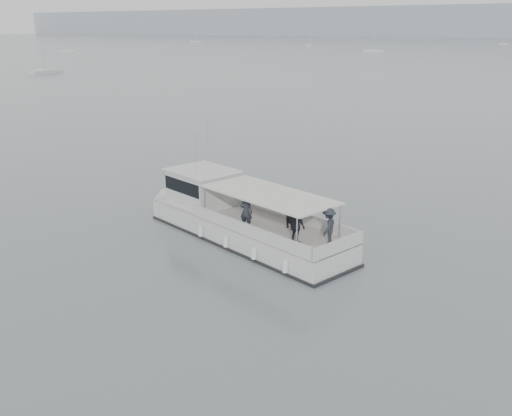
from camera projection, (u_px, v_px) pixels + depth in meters
The scene contains 3 objects.
ground at pixel (304, 292), 20.67m from camera, with size 1400.00×1400.00×0.00m, color slate.
tour_boat at pixel (231, 217), 26.21m from camera, with size 12.23×5.70×5.14m.
moored_fleet at pixel (393, 53), 202.35m from camera, with size 324.23×346.49×9.55m.
Camera 1 is at (8.71, -16.72, 9.17)m, focal length 40.00 mm.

